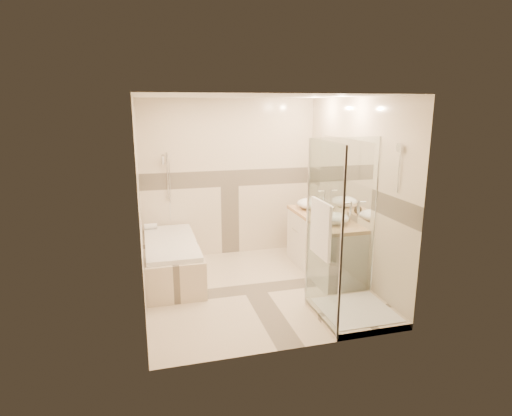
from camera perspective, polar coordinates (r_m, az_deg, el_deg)
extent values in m
cube|color=beige|center=(5.83, -0.31, -10.76)|extent=(2.80, 3.00, 0.01)
cube|color=silver|center=(5.31, -0.35, 14.74)|extent=(2.80, 3.00, 0.01)
cube|color=beige|center=(6.87, -3.55, 3.96)|extent=(2.80, 0.01, 2.50)
cube|color=beige|center=(4.04, 5.15, -3.02)|extent=(2.80, 0.01, 2.50)
cube|color=beige|center=(5.26, -15.29, 0.48)|extent=(0.01, 3.00, 2.50)
cube|color=beige|center=(5.94, 12.90, 2.10)|extent=(0.01, 3.00, 2.50)
cube|color=white|center=(6.16, 11.56, 4.47)|extent=(0.01, 1.60, 1.00)
cylinder|color=silver|center=(6.70, -11.72, 4.31)|extent=(0.02, 0.02, 0.70)
cube|color=beige|center=(6.18, -11.19, -7.02)|extent=(0.75, 1.70, 0.50)
cube|color=white|center=(6.09, -11.31, -4.55)|extent=(0.69, 1.60, 0.06)
ellipsoid|color=white|center=(6.10, -11.29, -5.00)|extent=(0.56, 1.40, 0.16)
cube|color=silver|center=(6.30, 8.95, -5.07)|extent=(0.55, 1.60, 0.80)
cylinder|color=silver|center=(5.79, 7.98, -5.15)|extent=(0.01, 0.24, 0.01)
cylinder|color=silver|center=(6.50, 5.23, -2.98)|extent=(0.01, 0.24, 0.01)
cube|color=tan|center=(6.18, 9.10, -1.33)|extent=(0.57, 1.62, 0.05)
cube|color=beige|center=(5.25, 13.13, -13.50)|extent=(0.90, 0.90, 0.08)
cube|color=white|center=(5.23, 13.16, -13.06)|extent=(0.80, 0.80, 0.01)
cube|color=white|center=(4.69, 8.99, -3.44)|extent=(0.01, 0.90, 2.00)
cube|color=white|center=(5.26, 11.45, -1.66)|extent=(0.90, 0.01, 2.00)
cylinder|color=silver|center=(4.30, 11.35, -5.13)|extent=(0.03, 0.03, 2.00)
cylinder|color=silver|center=(5.08, 6.87, -2.02)|extent=(0.03, 0.03, 2.00)
cylinder|color=silver|center=(5.48, 15.65, -1.29)|extent=(0.03, 0.03, 2.00)
cylinder|color=silver|center=(4.92, 18.59, 7.65)|extent=(0.03, 0.10, 0.10)
cylinder|color=silver|center=(4.58, 8.74, 0.83)|extent=(0.02, 0.60, 0.02)
cube|color=white|center=(4.66, 8.61, -2.77)|extent=(0.04, 0.48, 0.62)
ellipsoid|color=white|center=(6.58, 7.25, 0.60)|extent=(0.41, 0.41, 0.16)
ellipsoid|color=white|center=(5.81, 10.49, -1.33)|extent=(0.38, 0.38, 0.15)
cylinder|color=silver|center=(6.65, 9.06, 1.21)|extent=(0.03, 0.03, 0.28)
cylinder|color=silver|center=(6.61, 8.70, 2.21)|extent=(0.10, 0.02, 0.02)
cylinder|color=silver|center=(5.89, 12.49, -0.52)|extent=(0.03, 0.03, 0.29)
cylinder|color=silver|center=(5.84, 12.10, 0.63)|extent=(0.10, 0.02, 0.02)
imported|color=black|center=(6.15, 8.95, -0.48)|extent=(0.07, 0.08, 0.14)
imported|color=black|center=(6.18, 8.81, -0.34)|extent=(0.15, 0.15, 0.15)
cube|color=white|center=(6.73, 6.73, 0.55)|extent=(0.17, 0.26, 0.08)
cylinder|color=white|center=(6.68, -13.86, -2.39)|extent=(0.19, 0.09, 0.09)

